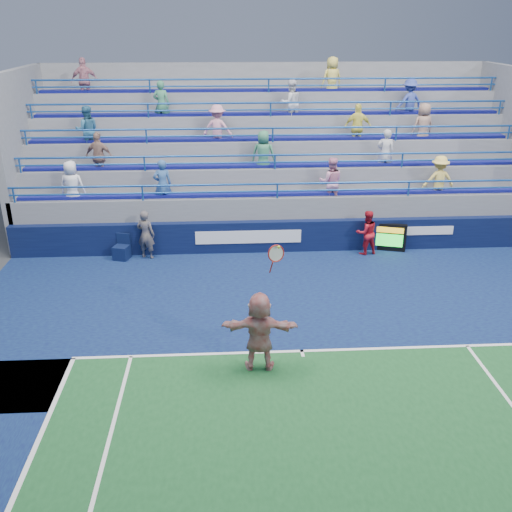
{
  "coord_description": "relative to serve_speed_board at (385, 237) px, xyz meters",
  "views": [
    {
      "loc": [
        -1.8,
        -11.76,
        7.46
      ],
      "look_at": [
        -0.97,
        2.5,
        1.5
      ],
      "focal_mm": 40.0,
      "sensor_mm": 36.0,
      "label": 1
    }
  ],
  "objects": [
    {
      "name": "ground",
      "position": [
        -3.73,
        -6.35,
        -0.49
      ],
      "size": [
        120.0,
        120.0,
        0.0
      ],
      "primitive_type": "plane",
      "color": "#333538"
    },
    {
      "name": "bleacher_stand",
      "position": [
        -3.74,
        3.92,
        1.06
      ],
      "size": [
        18.0,
        5.6,
        6.13
      ],
      "color": "slate",
      "rests_on": "ground"
    },
    {
      "name": "serve_speed_board",
      "position": [
        0.0,
        0.0,
        0.0
      ],
      "size": [
        1.4,
        0.55,
        0.98
      ],
      "color": "black",
      "rests_on": "ground"
    },
    {
      "name": "judge_chair",
      "position": [
        -8.99,
        -0.26,
        -0.22
      ],
      "size": [
        0.59,
        0.6,
        0.85
      ],
      "color": "#0C173B",
      "rests_on": "ground"
    },
    {
      "name": "ball_girl",
      "position": [
        -0.74,
        -0.27,
        0.28
      ],
      "size": [
        0.86,
        0.73,
        1.54
      ],
      "primitive_type": "imported",
      "rotation": [
        0.0,
        0.0,
        3.36
      ],
      "color": "red",
      "rests_on": "ground"
    },
    {
      "name": "tennis_player",
      "position": [
        -4.8,
        -6.96,
        0.46
      ],
      "size": [
        1.8,
        0.7,
        3.05
      ],
      "color": "silver",
      "rests_on": "ground"
    },
    {
      "name": "line_judge",
      "position": [
        -8.15,
        -0.21,
        0.34
      ],
      "size": [
        0.7,
        0.57,
        1.67
      ],
      "primitive_type": "imported",
      "rotation": [
        0.0,
        0.0,
        2.83
      ],
      "color": "#161E3D",
      "rests_on": "ground"
    },
    {
      "name": "sponsor_wall",
      "position": [
        -3.73,
        0.15,
        0.06
      ],
      "size": [
        18.0,
        0.32,
        1.1
      ],
      "color": "#091033",
      "rests_on": "ground"
    }
  ]
}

